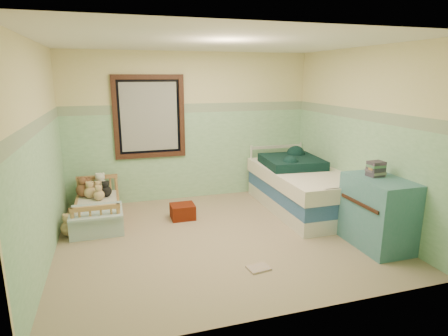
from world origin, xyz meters
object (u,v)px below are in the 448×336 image
object	(u,v)px
dresser	(378,212)
red_pillow	(183,211)
twin_bed_frame	(301,203)
plush_floor_tan	(69,228)
floor_book	(259,268)
toddler_bed_frame	(98,216)
plush_floor_cream	(77,226)

from	to	relation	value
dresser	red_pillow	size ratio (longest dim) A/B	2.51
twin_bed_frame	red_pillow	bearing A→B (deg)	175.20
plush_floor_tan	floor_book	distance (m)	2.64
toddler_bed_frame	dresser	distance (m)	3.90
plush_floor_cream	red_pillow	xyz separation A→B (m)	(1.48, 0.20, -0.02)
twin_bed_frame	dresser	world-z (taller)	dresser
plush_floor_cream	floor_book	bearing A→B (deg)	-37.91
plush_floor_tan	red_pillow	xyz separation A→B (m)	(1.59, 0.19, 0.00)
dresser	floor_book	world-z (taller)	dresser
plush_floor_cream	floor_book	size ratio (longest dim) A/B	1.05
plush_floor_tan	twin_bed_frame	world-z (taller)	twin_bed_frame
red_pillow	dresser	bearing A→B (deg)	-36.66
twin_bed_frame	floor_book	size ratio (longest dim) A/B	8.61
twin_bed_frame	dresser	size ratio (longest dim) A/B	2.35
plush_floor_cream	floor_book	xyz separation A→B (m)	(2.01, -1.56, -0.12)
plush_floor_cream	dresser	world-z (taller)	dresser
plush_floor_tan	dresser	distance (m)	4.04
plush_floor_cream	floor_book	world-z (taller)	plush_floor_cream
twin_bed_frame	dresser	bearing A→B (deg)	-79.78
plush_floor_tan	plush_floor_cream	bearing A→B (deg)	-6.90
plush_floor_cream	twin_bed_frame	distance (m)	3.39
plush_floor_cream	dresser	distance (m)	3.94
plush_floor_tan	red_pillow	world-z (taller)	red_pillow
twin_bed_frame	floor_book	world-z (taller)	twin_bed_frame
plush_floor_cream	dresser	bearing A→B (deg)	-21.26
toddler_bed_frame	plush_floor_cream	xyz separation A→B (m)	(-0.25, -0.45, 0.05)
dresser	red_pillow	world-z (taller)	dresser
toddler_bed_frame	floor_book	distance (m)	2.67
toddler_bed_frame	red_pillow	world-z (taller)	red_pillow
toddler_bed_frame	floor_book	world-z (taller)	toddler_bed_frame
toddler_bed_frame	dresser	size ratio (longest dim) A/B	1.44
red_pillow	floor_book	world-z (taller)	red_pillow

